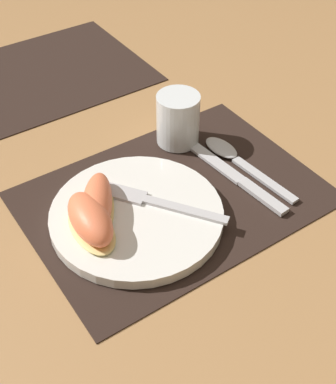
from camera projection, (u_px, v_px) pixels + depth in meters
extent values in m
plane|color=#A37547|center=(173.00, 197.00, 0.79)|extent=(3.00, 3.00, 0.00)
cube|color=black|center=(173.00, 196.00, 0.79)|extent=(0.42, 0.30, 0.00)
cube|color=black|center=(34.00, 77.00, 1.03)|extent=(0.42, 0.30, 0.00)
cylinder|color=white|center=(137.00, 216.00, 0.74)|extent=(0.24, 0.24, 0.02)
cylinder|color=silver|center=(178.00, 119.00, 0.85)|extent=(0.07, 0.07, 0.08)
cylinder|color=yellow|center=(178.00, 129.00, 0.87)|extent=(0.06, 0.06, 0.05)
cube|color=#BCBCC1|center=(263.00, 196.00, 0.78)|extent=(0.02, 0.09, 0.01)
cube|color=#BCBCC1|center=(212.00, 160.00, 0.84)|extent=(0.03, 0.13, 0.01)
cube|color=#BCBCC1|center=(264.00, 179.00, 0.81)|extent=(0.02, 0.13, 0.01)
ellipsoid|color=#BCBCC1|center=(221.00, 148.00, 0.86)|extent=(0.04, 0.07, 0.01)
cube|color=#BCBCC1|center=(186.00, 210.00, 0.74)|extent=(0.08, 0.11, 0.00)
cube|color=#BCBCC1|center=(120.00, 193.00, 0.76)|extent=(0.06, 0.08, 0.00)
ellipsoid|color=#F4DB84|center=(98.00, 214.00, 0.73)|extent=(0.11, 0.13, 0.01)
ellipsoid|color=#F2754C|center=(97.00, 205.00, 0.72)|extent=(0.10, 0.13, 0.04)
ellipsoid|color=#F4DB84|center=(91.00, 228.00, 0.71)|extent=(0.06, 0.11, 0.01)
ellipsoid|color=#F2754C|center=(90.00, 219.00, 0.70)|extent=(0.06, 0.11, 0.04)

